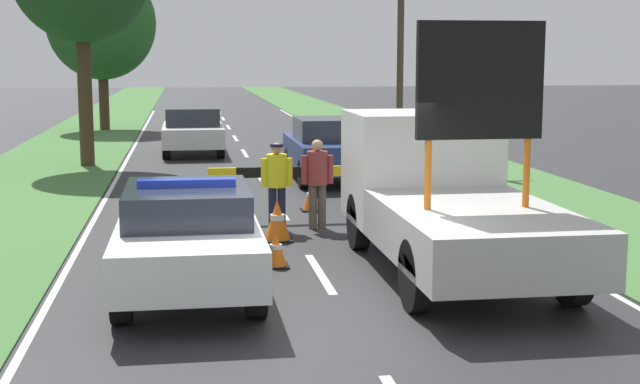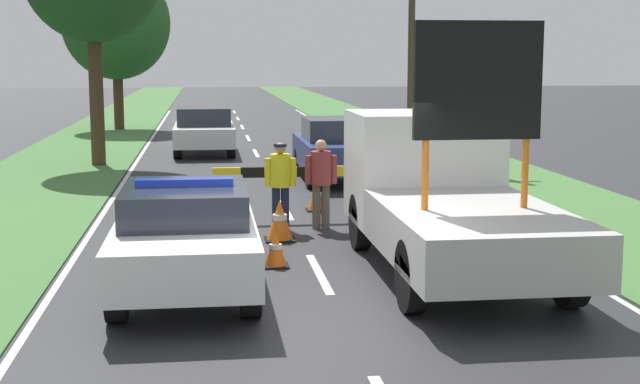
% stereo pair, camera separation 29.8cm
% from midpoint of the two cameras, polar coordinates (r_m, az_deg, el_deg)
% --- Properties ---
extents(ground_plane, '(160.00, 160.00, 0.00)m').
position_cam_midpoint_polar(ground_plane, '(10.92, 0.77, -7.69)').
color(ground_plane, '#28282B').
extents(lane_markings, '(7.34, 56.63, 0.01)m').
position_cam_midpoint_polar(lane_markings, '(23.52, -4.36, 1.15)').
color(lane_markings, silver).
rests_on(lane_markings, ground).
extents(grass_verge_left, '(3.86, 120.00, 0.03)m').
position_cam_midpoint_polar(grass_verge_left, '(30.75, -15.94, 2.63)').
color(grass_verge_left, '#427038').
rests_on(grass_verge_left, ground).
extents(grass_verge_right, '(3.86, 120.00, 0.03)m').
position_cam_midpoint_polar(grass_verge_right, '(31.37, 5.01, 3.05)').
color(grass_verge_right, '#427038').
rests_on(grass_verge_right, ground).
extents(police_car, '(1.81, 4.64, 1.51)m').
position_cam_midpoint_polar(police_car, '(11.91, -9.17, -2.66)').
color(police_car, white).
rests_on(police_car, ground).
extents(work_truck, '(2.24, 5.73, 3.52)m').
position_cam_midpoint_polar(work_truck, '(13.20, 7.19, -0.03)').
color(work_truck, white).
rests_on(work_truck, ground).
extents(road_barrier, '(3.17, 0.08, 1.02)m').
position_cam_midpoint_polar(road_barrier, '(16.81, -2.30, 1.06)').
color(road_barrier, black).
rests_on(road_barrier, ground).
extents(police_officer, '(0.56, 0.36, 1.57)m').
position_cam_midpoint_polar(police_officer, '(15.81, -3.32, 0.87)').
color(police_officer, '#191E38').
rests_on(police_officer, ground).
extents(pedestrian_civilian, '(0.58, 0.37, 1.61)m').
position_cam_midpoint_polar(pedestrian_civilian, '(15.93, -0.71, 0.99)').
color(pedestrian_civilian, brown).
rests_on(pedestrian_civilian, ground).
extents(traffic_cone_near_police, '(0.51, 0.51, 0.70)m').
position_cam_midpoint_polar(traffic_cone_near_police, '(15.00, -3.32, -1.82)').
color(traffic_cone_near_police, black).
rests_on(traffic_cone_near_police, ground).
extents(traffic_cone_centre_front, '(0.38, 0.38, 0.54)m').
position_cam_midpoint_polar(traffic_cone_centre_front, '(13.14, -3.50, -3.70)').
color(traffic_cone_centre_front, black).
rests_on(traffic_cone_centre_front, ground).
extents(traffic_cone_near_truck, '(0.47, 0.47, 0.65)m').
position_cam_midpoint_polar(traffic_cone_near_truck, '(17.36, -11.36, -0.63)').
color(traffic_cone_near_truck, black).
rests_on(traffic_cone_near_truck, ground).
extents(traffic_cone_behind_barrier, '(0.41, 0.41, 0.57)m').
position_cam_midpoint_polar(traffic_cone_behind_barrier, '(17.89, -1.05, -0.32)').
color(traffic_cone_behind_barrier, black).
rests_on(traffic_cone_behind_barrier, ground).
extents(queued_car_hatch_blue, '(1.85, 4.25, 1.57)m').
position_cam_midpoint_polar(queued_car_hatch_blue, '(22.20, 0.21, 2.81)').
color(queued_car_hatch_blue, navy).
rests_on(queued_car_hatch_blue, ground).
extents(queued_car_van_white, '(1.87, 3.90, 1.48)m').
position_cam_midpoint_polar(queued_car_van_white, '(28.47, -8.44, 3.91)').
color(queued_car_van_white, silver).
rests_on(queued_car_van_white, ground).
extents(roadside_tree_near_left, '(4.47, 4.47, 6.80)m').
position_cam_midpoint_polar(roadside_tree_near_left, '(38.48, -14.05, 10.46)').
color(roadside_tree_near_left, '#42301E').
rests_on(roadside_tree_near_left, ground).
extents(utility_pole, '(1.20, 0.20, 8.98)m').
position_cam_midpoint_polar(utility_pole, '(26.90, 4.88, 11.91)').
color(utility_pole, '#473828').
rests_on(utility_pole, ground).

